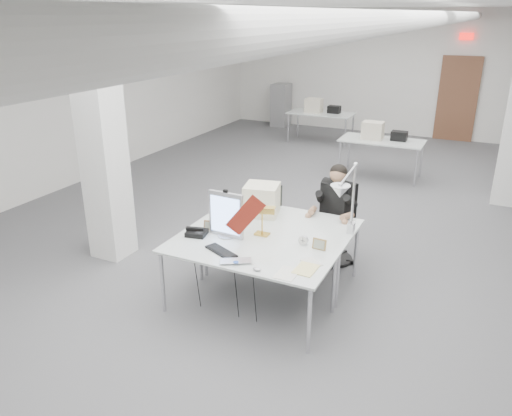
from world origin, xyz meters
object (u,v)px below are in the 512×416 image
at_px(desk_main, 248,251).
at_px(desk_phone, 197,233).
at_px(office_chair, 336,227).
at_px(laptop, 236,264).
at_px(architect_lamp, 347,205).
at_px(bankers_lamp, 262,221).
at_px(monitor, 226,215).
at_px(beige_monitor, 262,200).
at_px(seated_person, 337,198).

bearing_deg(desk_main, desk_phone, 172.28).
xyz_separation_m(desk_main, office_chair, (0.49, 1.59, -0.26)).
relative_size(laptop, architect_lamp, 0.37).
height_order(bankers_lamp, desk_phone, bankers_lamp).
bearing_deg(monitor, beige_monitor, 86.83).
distance_m(desk_main, monitor, 0.51).
relative_size(desk_main, office_chair, 1.86).
distance_m(laptop, architect_lamp, 1.35).
height_order(office_chair, seated_person, seated_person).
xyz_separation_m(office_chair, monitor, (-0.86, -1.37, 0.53)).
xyz_separation_m(monitor, architect_lamp, (1.22, 0.45, 0.16)).
relative_size(seated_person, desk_phone, 3.65).
bearing_deg(desk_main, bankers_lamp, 94.17).
height_order(office_chair, beige_monitor, beige_monitor).
distance_m(office_chair, laptop, 2.00).
relative_size(desk_main, desk_phone, 8.28).
distance_m(desk_main, office_chair, 1.68).
bearing_deg(desk_phone, beige_monitor, 55.37).
bearing_deg(office_chair, monitor, -103.65).
distance_m(seated_person, architect_lamp, 0.99).
bearing_deg(seated_person, architect_lamp, -49.09).
height_order(seated_person, laptop, seated_person).
distance_m(laptop, beige_monitor, 1.37).
distance_m(desk_main, seated_person, 1.62).
xyz_separation_m(desk_main, monitor, (-0.37, 0.21, 0.27)).
bearing_deg(beige_monitor, monitor, -108.40).
relative_size(desk_phone, beige_monitor, 0.54).
bearing_deg(seated_person, laptop, -85.04).
xyz_separation_m(laptop, beige_monitor, (-0.34, 1.32, 0.18)).
bearing_deg(seated_person, desk_main, -89.19).
xyz_separation_m(seated_person, laptop, (-0.45, -1.88, -0.13)).
relative_size(monitor, desk_phone, 2.38).
relative_size(bankers_lamp, desk_phone, 1.53).
height_order(desk_main, desk_phone, desk_phone).
bearing_deg(beige_monitor, architect_lamp, -28.24).
xyz_separation_m(laptop, bankers_lamp, (-0.07, 0.76, 0.15)).
bearing_deg(bankers_lamp, desk_phone, -169.33).
bearing_deg(architect_lamp, monitor, -153.24).
xyz_separation_m(seated_person, architect_lamp, (0.36, -0.88, 0.28)).
bearing_deg(desk_main, seated_person, 72.46).
relative_size(laptop, beige_monitor, 0.79).
bearing_deg(laptop, beige_monitor, 74.20).
relative_size(seated_person, bankers_lamp, 2.39).
height_order(desk_main, monitor, monitor).
relative_size(desk_main, bankers_lamp, 5.42).
bearing_deg(monitor, architect_lamp, 22.56).
height_order(office_chair, architect_lamp, architect_lamp).
bearing_deg(seated_person, office_chair, 108.35).
bearing_deg(beige_monitor, office_chair, 25.07).
xyz_separation_m(bankers_lamp, architect_lamp, (0.88, 0.24, 0.26)).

